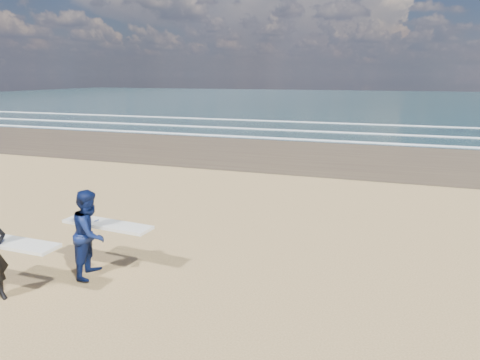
% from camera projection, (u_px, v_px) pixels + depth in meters
% --- Properties ---
extents(ocean, '(220.00, 100.00, 0.02)m').
position_uv_depth(ocean, '(473.00, 103.00, 69.05)').
color(ocean, '#1B373C').
rests_on(ocean, ground).
extents(surfer_far, '(2.24, 1.25, 1.99)m').
position_uv_depth(surfer_far, '(91.00, 233.00, 9.49)').
color(surfer_far, '#0D1949').
rests_on(surfer_far, ground).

